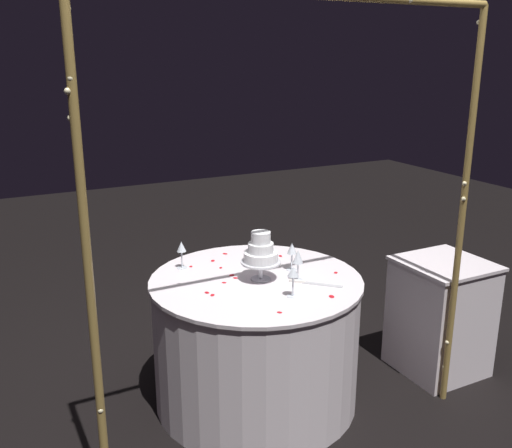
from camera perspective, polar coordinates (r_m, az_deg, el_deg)
name	(u,v)px	position (r m, az deg, el deg)	size (l,w,h in m)	color
ground_plane	(256,398)	(3.52, 0.00, -16.96)	(12.00, 12.00, 0.00)	black
decorative_arch	(308,175)	(2.55, 5.21, 4.91)	(2.03, 0.06, 2.20)	olive
main_table	(256,340)	(3.33, 0.00, -11.52)	(1.19, 1.19, 0.76)	white
side_table	(440,316)	(3.82, 17.94, -8.76)	(0.51, 0.51, 0.73)	white
tiered_cake	(261,253)	(3.10, 0.48, -2.87)	(0.22, 0.22, 0.28)	silver
wine_glass_0	(293,274)	(2.90, 3.73, -4.99)	(0.06, 0.06, 0.16)	silver
wine_glass_1	(298,258)	(3.11, 4.22, -3.44)	(0.06, 0.06, 0.18)	silver
wine_glass_2	(292,250)	(3.26, 3.61, -2.61)	(0.06, 0.06, 0.17)	silver
wine_glass_3	(181,249)	(3.31, -7.46, -2.46)	(0.06, 0.06, 0.16)	silver
cake_knife	(312,283)	(3.11, 5.62, -5.92)	(0.22, 0.22, 0.01)	silver
rose_petal_0	(213,261)	(3.45, -4.34, -3.68)	(0.03, 0.02, 0.00)	red
rose_petal_1	(269,255)	(3.54, 1.33, -3.11)	(0.04, 0.03, 0.00)	red
rose_petal_2	(212,295)	(2.97, -4.37, -7.10)	(0.03, 0.02, 0.00)	red
rose_petal_3	(253,260)	(3.44, -0.33, -3.66)	(0.03, 0.02, 0.00)	red
rose_petal_4	(280,256)	(3.52, 2.46, -3.21)	(0.03, 0.02, 0.00)	red
rose_petal_5	(235,278)	(3.18, -2.07, -5.41)	(0.03, 0.02, 0.00)	red
rose_petal_6	(221,268)	(3.33, -3.54, -4.39)	(0.02, 0.02, 0.00)	red
rose_petal_7	(232,275)	(3.22, -2.43, -5.12)	(0.03, 0.02, 0.00)	red
rose_petal_8	(336,273)	(3.28, 7.98, -4.83)	(0.03, 0.02, 0.00)	red
rose_petal_9	(332,296)	(2.97, 7.56, -7.19)	(0.04, 0.03, 0.00)	red
rose_petal_10	(207,293)	(3.00, -4.93, -6.84)	(0.03, 0.02, 0.00)	red
rose_petal_11	(273,266)	(3.35, 1.72, -4.22)	(0.04, 0.03, 0.00)	red
rose_petal_12	(224,283)	(3.12, -3.22, -5.87)	(0.03, 0.02, 0.00)	red
rose_petal_13	(279,312)	(2.77, 2.36, -8.82)	(0.03, 0.02, 0.00)	red
rose_petal_14	(191,266)	(3.37, -6.52, -4.24)	(0.03, 0.02, 0.00)	red
rose_petal_15	(258,252)	(3.59, 0.22, -2.80)	(0.03, 0.02, 0.00)	red
rose_petal_16	(225,254)	(3.56, -3.11, -2.98)	(0.03, 0.02, 0.00)	red
rose_petal_17	(301,262)	(3.42, 4.54, -3.85)	(0.03, 0.02, 0.00)	red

